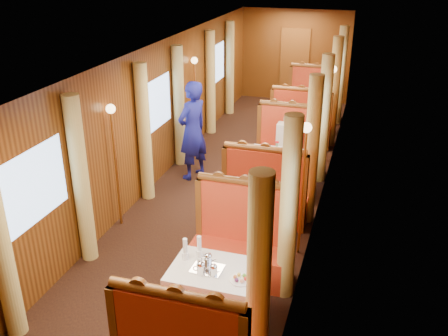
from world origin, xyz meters
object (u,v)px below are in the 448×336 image
at_px(banquette_mid_fwd, 266,197).
at_px(tea_tray, 207,269).
at_px(teapot_left, 201,269).
at_px(rose_vase_mid, 277,145).
at_px(passenger, 287,139).
at_px(rose_vase_far, 309,92).
at_px(banquette_mid_aft, 288,151).
at_px(fruit_plate, 240,279).
at_px(banquette_near_aft, 241,246).
at_px(teapot_right, 214,271).
at_px(steward, 193,131).
at_px(banquette_far_fwd, 300,127).
at_px(table_mid, 278,174).
at_px(table_far, 307,115).
at_px(teapot_back, 208,261).
at_px(table_near, 218,297).
at_px(banquette_far_aft, 313,101).

xyz_separation_m(banquette_mid_fwd, tea_tray, (-0.11, -2.51, 0.33)).
relative_size(banquette_mid_fwd, teapot_left, 8.63).
height_order(rose_vase_mid, passenger, passenger).
bearing_deg(rose_vase_far, banquette_mid_aft, -90.24).
bearing_deg(fruit_plate, banquette_near_aft, 104.46).
bearing_deg(tea_tray, rose_vase_far, 89.02).
height_order(teapot_right, rose_vase_mid, rose_vase_mid).
xyz_separation_m(fruit_plate, steward, (-1.95, 3.85, 0.15)).
bearing_deg(tea_tray, teapot_right, -42.00).
bearing_deg(banquette_far_fwd, passenger, -90.00).
height_order(table_mid, teapot_right, teapot_right).
bearing_deg(passenger, teapot_right, -90.08).
bearing_deg(table_far, teapot_back, -91.03).
height_order(banquette_far_fwd, steward, steward).
relative_size(table_near, banquette_far_aft, 0.78).
relative_size(banquette_mid_aft, fruit_plate, 5.79).
relative_size(banquette_mid_fwd, banquette_mid_aft, 1.00).
bearing_deg(banquette_far_aft, teapot_back, -90.90).
distance_m(fruit_plate, steward, 4.32).
xyz_separation_m(table_near, passenger, (-0.00, 4.30, 0.37)).
relative_size(banquette_near_aft, teapot_back, 9.17).
bearing_deg(rose_vase_far, banquette_mid_fwd, -90.13).
relative_size(table_far, teapot_left, 6.76).
height_order(tea_tray, fruit_plate, fruit_plate).
height_order(tea_tray, rose_vase_mid, rose_vase_mid).
bearing_deg(banquette_mid_aft, steward, -154.88).
distance_m(table_near, rose_vase_mid, 3.51).
xyz_separation_m(table_near, teapot_right, (-0.01, -0.12, 0.43)).
height_order(banquette_mid_fwd, table_far, banquette_mid_fwd).
bearing_deg(fruit_plate, banquette_mid_aft, 93.61).
distance_m(banquette_far_aft, teapot_left, 8.16).
bearing_deg(banquette_far_fwd, teapot_left, -91.37).
xyz_separation_m(teapot_back, passenger, (0.12, 4.25, -0.07)).
xyz_separation_m(teapot_left, teapot_right, (0.14, 0.01, -0.01)).
height_order(table_far, passenger, passenger).
xyz_separation_m(banquette_mid_fwd, steward, (-1.66, 1.25, 0.50)).
distance_m(table_mid, teapot_right, 3.65).
xyz_separation_m(table_far, teapot_left, (-0.15, -7.13, 0.44)).
relative_size(banquette_far_aft, rose_vase_far, 3.72).
height_order(teapot_back, steward, steward).
distance_m(banquette_mid_fwd, teapot_back, 2.47).
distance_m(table_mid, banquette_mid_aft, 1.02).
height_order(tea_tray, teapot_right, teapot_right).
distance_m(table_mid, banquette_far_aft, 4.51).
relative_size(teapot_right, teapot_back, 0.97).
bearing_deg(table_far, banquette_near_aft, -90.00).
xyz_separation_m(banquette_mid_fwd, banquette_far_aft, (0.00, 5.53, 0.00)).
bearing_deg(steward, banquette_mid_aft, 139.20).
relative_size(banquette_mid_fwd, rose_vase_mid, 3.72).
relative_size(banquette_mid_aft, table_far, 1.28).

